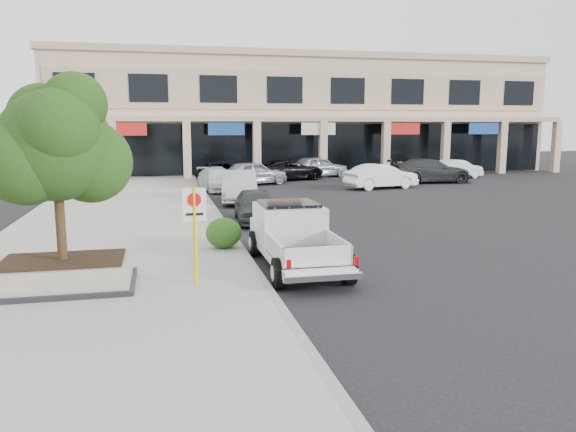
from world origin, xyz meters
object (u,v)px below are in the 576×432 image
at_px(lot_car_a, 253,173).
at_px(lot_car_c, 430,171).
at_px(no_parking_sign, 195,222).
at_px(planter_tree, 63,146).
at_px(lot_car_f, 456,169).
at_px(planter, 64,274).
at_px(curb_car_b, 239,186).
at_px(lot_car_b, 381,176).
at_px(curb_car_c, 218,179).
at_px(curb_car_a, 255,205).
at_px(pickup_truck, 297,238).
at_px(lot_car_d, 288,170).
at_px(lot_car_e, 318,167).
at_px(curb_car_d, 221,174).

height_order(lot_car_a, lot_car_c, lot_car_c).
xyz_separation_m(no_parking_sign, lot_car_c, (17.11, 21.77, -0.82)).
distance_m(planter_tree, lot_car_f, 33.24).
relative_size(planter, lot_car_c, 0.57).
height_order(curb_car_b, lot_car_b, curb_car_b).
distance_m(curb_car_c, lot_car_b, 9.98).
xyz_separation_m(lot_car_a, lot_car_f, (15.21, 1.17, -0.09)).
bearing_deg(lot_car_c, curb_car_c, 97.64).
bearing_deg(curb_car_c, curb_car_a, -96.12).
relative_size(pickup_truck, curb_car_b, 1.12).
height_order(curb_car_b, lot_car_f, curb_car_b).
xyz_separation_m(curb_car_b, curb_car_c, (-0.54, 5.34, -0.14)).
height_order(curb_car_a, lot_car_d, lot_car_d).
bearing_deg(pickup_truck, no_parking_sign, -152.61).
relative_size(curb_car_b, lot_car_f, 1.15).
distance_m(planter, lot_car_e, 30.24).
relative_size(lot_car_b, lot_car_e, 0.97).
bearing_deg(lot_car_c, no_parking_sign, 144.03).
height_order(no_parking_sign, lot_car_e, no_parking_sign).
bearing_deg(lot_car_c, lot_car_b, 121.45).
bearing_deg(curb_car_c, lot_car_f, 3.92).
xyz_separation_m(lot_car_a, lot_car_c, (11.95, -1.20, 0.02)).
bearing_deg(curb_car_c, pickup_truck, -97.29).
bearing_deg(pickup_truck, curb_car_d, 89.60).
bearing_deg(curb_car_a, lot_car_f, 45.24).
distance_m(curb_car_a, lot_car_c, 19.05).
xyz_separation_m(planter_tree, curb_car_c, (5.46, 19.86, -2.75)).
height_order(curb_car_c, lot_car_f, lot_car_f).
relative_size(no_parking_sign, lot_car_d, 0.44).
height_order(curb_car_a, curb_car_d, curb_car_d).
height_order(curb_car_a, lot_car_a, lot_car_a).
bearing_deg(curb_car_d, lot_car_b, -25.97).
height_order(planter, curb_car_a, curb_car_a).
bearing_deg(curb_car_a, curb_car_c, 96.18).
distance_m(pickup_truck, lot_car_a, 21.66).
bearing_deg(curb_car_c, lot_car_b, -14.90).
relative_size(curb_car_b, lot_car_d, 0.92).
xyz_separation_m(planter, no_parking_sign, (3.01, -0.38, 1.16)).
height_order(planter, curb_car_c, curb_car_c).
bearing_deg(lot_car_e, planter_tree, 134.07).
bearing_deg(lot_car_f, curb_car_b, 100.95).
relative_size(no_parking_sign, lot_car_f, 0.55).
bearing_deg(lot_car_a, lot_car_e, -75.78).
xyz_separation_m(pickup_truck, curb_car_a, (0.14, 7.60, -0.18)).
height_order(planter_tree, curb_car_d, planter_tree).
distance_m(no_parking_sign, lot_car_c, 27.71).
xyz_separation_m(lot_car_b, lot_car_d, (-4.36, 6.46, -0.03)).
distance_m(planter, curb_car_c, 20.78).
relative_size(curb_car_b, lot_car_a, 1.05).
bearing_deg(curb_car_a, planter_tree, -120.10).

